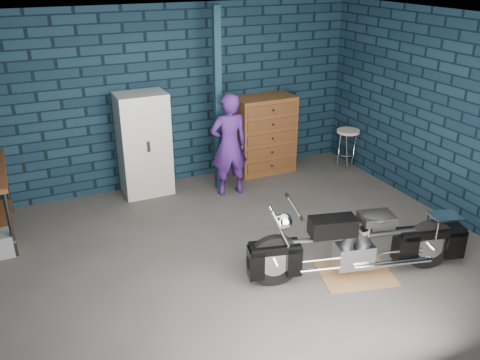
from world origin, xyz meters
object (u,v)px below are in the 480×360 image
object	(u,v)px
person	(229,145)
shop_stool	(347,149)
locker	(144,145)
tool_chest	(265,135)
motorcycle	(360,238)

from	to	relation	value
person	shop_stool	xyz separation A→B (m)	(2.17, 0.06, -0.43)
person	shop_stool	bearing A→B (deg)	-174.56
person	locker	world-z (taller)	person
locker	tool_chest	size ratio (longest dim) A/B	1.21
motorcycle	shop_stool	distance (m)	3.18
person	locker	bearing A→B (deg)	-22.27
tool_chest	shop_stool	bearing A→B (deg)	-20.53
motorcycle	locker	distance (m)	3.51
person	shop_stool	world-z (taller)	person
person	locker	distance (m)	1.25
motorcycle	tool_chest	size ratio (longest dim) A/B	1.69
tool_chest	person	bearing A→B (deg)	-147.97
locker	tool_chest	bearing A→B (deg)	0.00
locker	tool_chest	world-z (taller)	locker
motorcycle	person	xyz separation A→B (m)	(-0.42, 2.59, 0.30)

